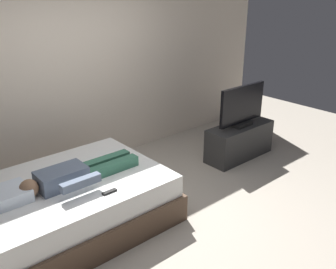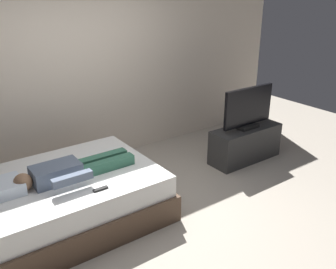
{
  "view_description": "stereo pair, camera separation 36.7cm",
  "coord_description": "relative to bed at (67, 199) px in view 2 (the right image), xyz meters",
  "views": [
    {
      "loc": [
        -2.15,
        -2.62,
        2.4
      ],
      "look_at": [
        0.61,
        0.58,
        0.69
      ],
      "focal_mm": 39.79,
      "sensor_mm": 36.0,
      "label": 1
    },
    {
      "loc": [
        -1.86,
        -2.85,
        2.4
      ],
      "look_at": [
        0.61,
        0.58,
        0.69
      ],
      "focal_mm": 39.79,
      "sensor_mm": 36.0,
      "label": 2
    }
  ],
  "objects": [
    {
      "name": "ground_plane",
      "position": [
        0.73,
        -0.58,
        -0.26
      ],
      "size": [
        10.0,
        10.0,
        0.0
      ],
      "primitive_type": "plane",
      "color": "#ADA393"
    },
    {
      "name": "tv",
      "position": [
        2.68,
        -0.06,
        0.52
      ],
      "size": [
        0.88,
        0.2,
        0.59
      ],
      "color": "black",
      "rests_on": "tv_stand"
    },
    {
      "name": "bed",
      "position": [
        0.0,
        0.0,
        0.0
      ],
      "size": [
        1.97,
        1.47,
        0.54
      ],
      "color": "brown",
      "rests_on": "ground"
    },
    {
      "name": "back_wall",
      "position": [
        1.13,
        1.29,
        1.14
      ],
      "size": [
        6.4,
        0.1,
        2.8
      ],
      "primitive_type": "cube",
      "color": "beige",
      "rests_on": "ground"
    },
    {
      "name": "tv_stand",
      "position": [
        2.68,
        -0.06,
        -0.01
      ],
      "size": [
        1.1,
        0.4,
        0.5
      ],
      "primitive_type": "cube",
      "color": "#2D2D2D",
      "rests_on": "ground"
    },
    {
      "name": "remote",
      "position": [
        0.18,
        -0.48,
        0.29
      ],
      "size": [
        0.15,
        0.04,
        0.02
      ],
      "primitive_type": "cube",
      "color": "black",
      "rests_on": "bed"
    },
    {
      "name": "person",
      "position": [
        0.03,
        -0.08,
        0.36
      ],
      "size": [
        1.26,
        0.46,
        0.18
      ],
      "color": "slate",
      "rests_on": "bed"
    }
  ]
}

